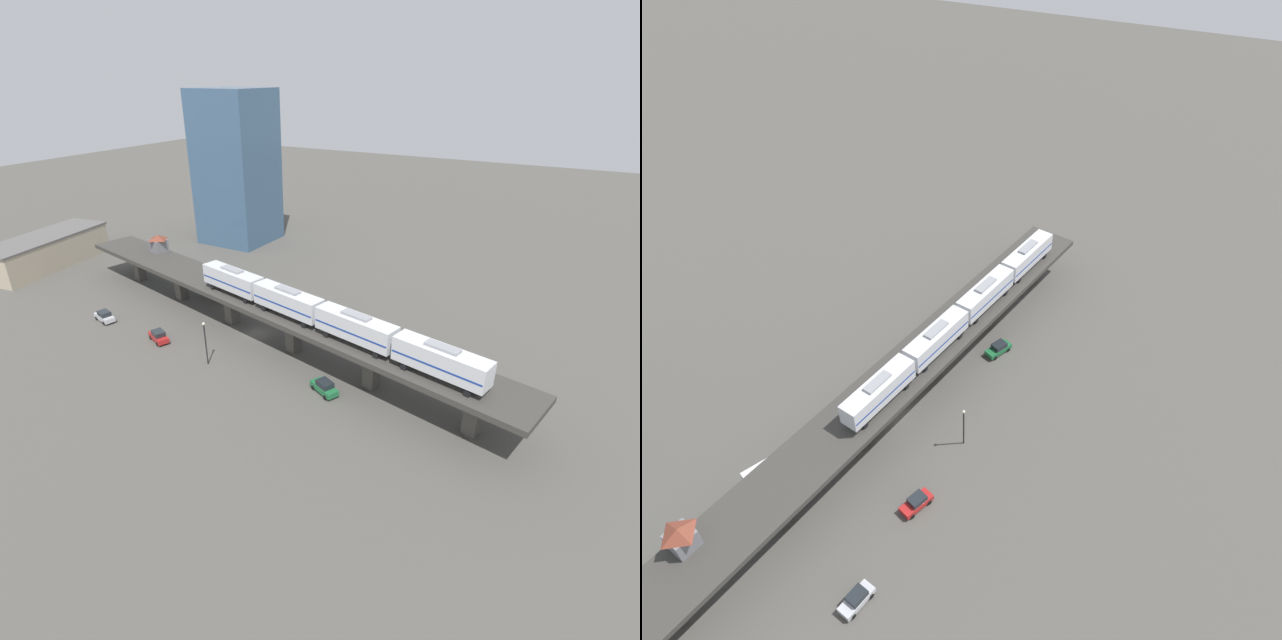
% 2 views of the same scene
% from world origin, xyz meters
% --- Properties ---
extents(ground_plane, '(400.00, 400.00, 0.00)m').
position_xyz_m(ground_plane, '(0.00, 0.00, 0.00)').
color(ground_plane, '#4C4944').
extents(elevated_viaduct, '(28.70, 91.56, 6.60)m').
position_xyz_m(elevated_viaduct, '(-0.03, -0.15, 5.69)').
color(elevated_viaduct, '#393733').
rests_on(elevated_viaduct, ground).
extents(subway_train, '(13.83, 49.17, 4.45)m').
position_xyz_m(subway_train, '(-4.78, -14.62, 9.14)').
color(subway_train, silver).
rests_on(subway_train, elevated_viaduct).
extents(signal_hut, '(3.86, 3.86, 3.40)m').
position_xyz_m(signal_hut, '(9.39, 30.29, 8.40)').
color(signal_hut, slate).
rests_on(signal_hut, elevated_viaduct).
extents(street_car_red, '(3.37, 4.75, 1.89)m').
position_xyz_m(street_car_red, '(-9.92, 12.40, 0.94)').
color(street_car_red, '#AD1E1E').
rests_on(street_car_red, ground).
extents(street_car_green, '(3.57, 4.74, 1.89)m').
position_xyz_m(street_car_green, '(-9.73, -18.03, 0.94)').
color(street_car_green, '#1E6638').
rests_on(street_car_green, ground).
extents(street_car_silver, '(2.85, 4.71, 1.89)m').
position_xyz_m(street_car_silver, '(-9.12, 26.09, 0.94)').
color(street_car_silver, '#B7BABF').
rests_on(street_car_silver, ground).
extents(delivery_truck, '(5.32, 7.43, 3.20)m').
position_xyz_m(delivery_truck, '(9.48, 16.12, 1.76)').
color(delivery_truck, '#333338').
rests_on(delivery_truck, ground).
extents(street_lamp, '(0.44, 0.44, 6.94)m').
position_xyz_m(street_lamp, '(-11.55, 0.82, 4.11)').
color(street_lamp, black).
rests_on(street_lamp, ground).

